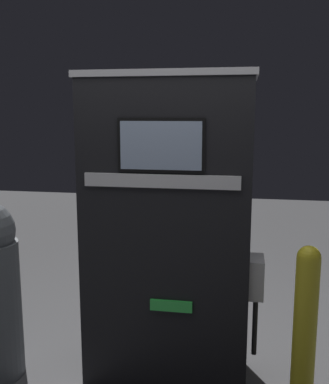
% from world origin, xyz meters
% --- Properties ---
extents(gas_pump, '(1.17, 0.50, 2.04)m').
position_xyz_m(gas_pump, '(0.00, 0.23, 1.02)').
color(gas_pump, black).
rests_on(gas_pump, ground_plane).
extents(safety_bollard, '(0.13, 0.13, 1.08)m').
position_xyz_m(safety_bollard, '(0.85, -0.12, 0.56)').
color(safety_bollard, yellow).
rests_on(safety_bollard, ground_plane).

